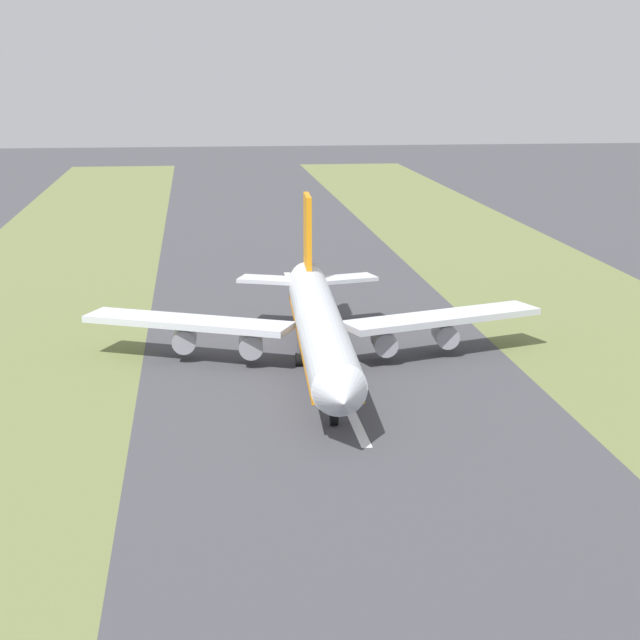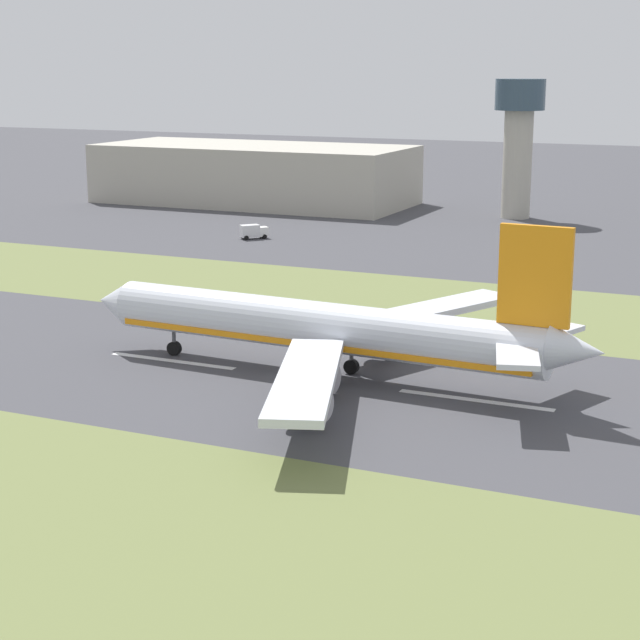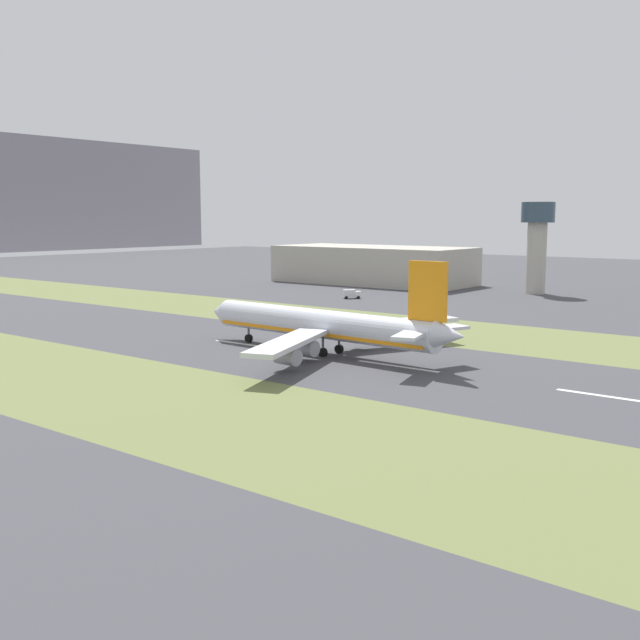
% 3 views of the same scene
% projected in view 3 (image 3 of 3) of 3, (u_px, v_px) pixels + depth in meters
% --- Properties ---
extents(ground_plane, '(800.00, 800.00, 0.00)m').
position_uv_depth(ground_plane, '(304.00, 353.00, 156.35)').
color(ground_plane, '#424247').
extents(grass_median_west, '(40.00, 600.00, 0.01)m').
position_uv_depth(grass_median_west, '(128.00, 392.00, 121.26)').
color(grass_median_west, olive).
rests_on(grass_median_west, ground).
extents(grass_median_east, '(40.00, 600.00, 0.01)m').
position_uv_depth(grass_median_east, '(415.00, 328.00, 191.43)').
color(grass_median_east, olive).
rests_on(grass_median_east, ground).
extents(centreline_dash_near, '(1.20, 18.00, 0.01)m').
position_uv_depth(centreline_dash_near, '(613.00, 397.00, 117.79)').
color(centreline_dash_near, silver).
rests_on(centreline_dash_near, ground).
extents(centreline_dash_mid, '(1.20, 18.00, 0.01)m').
position_uv_depth(centreline_dash_mid, '(397.00, 366.00, 142.23)').
color(centreline_dash_mid, silver).
rests_on(centreline_dash_mid, ground).
extents(centreline_dash_far, '(1.20, 18.00, 0.01)m').
position_uv_depth(centreline_dash_far, '(245.00, 344.00, 166.67)').
color(centreline_dash_far, silver).
rests_on(centreline_dash_far, ground).
extents(airplane_main_jet, '(64.07, 67.18, 20.20)m').
position_uv_depth(airplane_main_jet, '(327.00, 326.00, 153.65)').
color(airplane_main_jet, silver).
rests_on(airplane_main_jet, ground).
extents(terminal_building, '(36.00, 83.91, 15.62)m').
position_uv_depth(terminal_building, '(373.00, 265.00, 318.14)').
color(terminal_building, '#B2AD9E').
rests_on(terminal_building, ground).
extents(control_tower, '(12.00, 12.00, 33.44)m').
position_uv_depth(control_tower, '(537.00, 238.00, 273.11)').
color(control_tower, '#B2AD9E').
rests_on(control_tower, ground).
extents(service_truck, '(5.94, 5.64, 3.10)m').
position_uv_depth(service_truck, '(352.00, 294.00, 259.27)').
color(service_truck, white).
rests_on(service_truck, ground).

